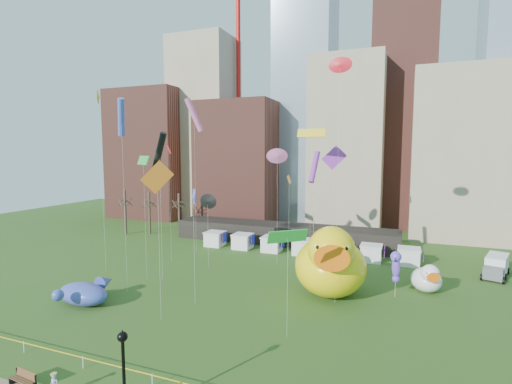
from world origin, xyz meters
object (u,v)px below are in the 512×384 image
at_px(seahorse_purple, 396,264).
at_px(park_bench, 24,378).
at_px(small_duck, 427,278).
at_px(lamppost, 124,366).
at_px(big_duck, 331,263).
at_px(whale_inflatable, 85,293).
at_px(box_truck, 496,266).
at_px(seahorse_green, 315,247).

height_order(seahorse_purple, park_bench, seahorse_purple).
relative_size(small_duck, lamppost, 0.85).
xyz_separation_m(big_duck, whale_inflatable, (-23.10, -11.15, -2.55)).
xyz_separation_m(park_bench, lamppost, (8.61, -0.32, 2.86)).
bearing_deg(seahorse_purple, big_duck, -142.44).
height_order(small_duck, lamppost, lamppost).
bearing_deg(box_truck, small_duck, -115.08).
distance_m(seahorse_green, seahorse_purple, 9.20).
height_order(park_bench, box_truck, box_truck).
xyz_separation_m(small_duck, lamppost, (-17.16, -29.02, 1.87)).
bearing_deg(whale_inflatable, big_duck, 27.71).
bearing_deg(box_truck, park_bench, -114.93).
bearing_deg(big_duck, seahorse_green, 111.78).
xyz_separation_m(seahorse_green, lamppost, (-4.88, -27.55, -0.90)).
height_order(big_duck, small_duck, big_duck).
height_order(small_duck, whale_inflatable, small_duck).
bearing_deg(seahorse_purple, park_bench, -113.24).
bearing_deg(park_bench, lamppost, 2.92).
bearing_deg(seahorse_purple, whale_inflatable, -137.57).
distance_m(seahorse_purple, box_truck, 17.03).
xyz_separation_m(whale_inflatable, lamppost, (15.72, -12.57, 2.25)).
relative_size(big_duck, park_bench, 5.40).
bearing_deg(whale_inflatable, box_truck, 33.87).
relative_size(seahorse_green, seahorse_purple, 1.17).
relative_size(seahorse_green, box_truck, 0.92).
relative_size(whale_inflatable, park_bench, 3.61).
relative_size(lamppost, box_truck, 0.88).
bearing_deg(small_duck, seahorse_green, 171.72).
bearing_deg(park_bench, seahorse_purple, 53.82).
xyz_separation_m(whale_inflatable, park_bench, (7.10, -12.26, -0.61)).
height_order(whale_inflatable, box_truck, whale_inflatable).
distance_m(park_bench, lamppost, 9.08).
relative_size(big_duck, seahorse_green, 1.91).
height_order(seahorse_green, box_truck, seahorse_green).
xyz_separation_m(big_duck, seahorse_purple, (6.55, 2.33, -0.08)).
bearing_deg(small_duck, whale_inflatable, -168.51).
xyz_separation_m(seahorse_green, whale_inflatable, (-20.59, -14.98, -3.15)).
xyz_separation_m(park_bench, box_truck, (34.16, 37.97, 0.74)).
distance_m(big_duck, lamppost, 24.85).
distance_m(seahorse_purple, lamppost, 29.54).
bearing_deg(seahorse_purple, lamppost, -100.15).
bearing_deg(whale_inflatable, seahorse_purple, 26.39).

